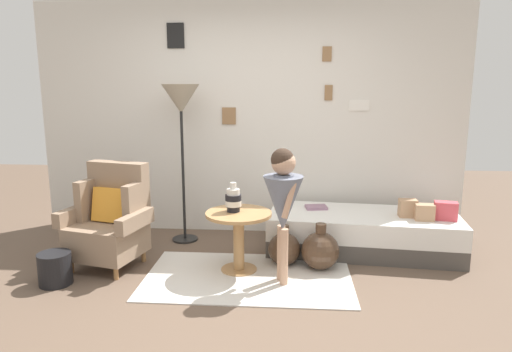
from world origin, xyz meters
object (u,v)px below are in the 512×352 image
at_px(armchair, 111,220).
at_px(book_on_daybed, 316,207).
at_px(side_table, 239,229).
at_px(daybed, 363,232).
at_px(demijohn_near, 284,249).
at_px(person_child, 283,198).
at_px(floor_lamp, 181,105).
at_px(vase_striped, 233,200).
at_px(magazine_basket, 55,269).
at_px(demijohn_far, 320,250).

bearing_deg(armchair, book_on_daybed, 19.62).
bearing_deg(side_table, daybed, 26.67).
height_order(daybed, demijohn_near, daybed).
xyz_separation_m(armchair, person_child, (1.63, -0.30, 0.32)).
bearing_deg(person_child, floor_lamp, 136.52).
bearing_deg(demijohn_near, armchair, -176.02).
relative_size(vase_striped, person_child, 0.23).
bearing_deg(demijohn_near, magazine_basket, -163.35).
height_order(daybed, demijohn_far, demijohn_far).
relative_size(daybed, book_on_daybed, 8.95).
xyz_separation_m(person_child, demijohn_far, (0.35, 0.33, -0.58)).
bearing_deg(daybed, book_on_daybed, 161.73).
bearing_deg(vase_striped, person_child, -29.52).
bearing_deg(magazine_basket, daybed, 20.22).
xyz_separation_m(side_table, vase_striped, (-0.05, 0.02, 0.27)).
bearing_deg(floor_lamp, demijohn_far, -26.05).
bearing_deg(person_child, demijohn_near, 88.57).
bearing_deg(daybed, side_table, -153.33).
bearing_deg(person_child, magazine_basket, -174.90).
relative_size(side_table, person_child, 0.51).
relative_size(floor_lamp, magazine_basket, 6.06).
height_order(book_on_daybed, demijohn_far, demijohn_far).
bearing_deg(vase_striped, floor_lamp, 129.36).
xyz_separation_m(daybed, demijohn_near, (-0.80, -0.43, -0.04)).
bearing_deg(floor_lamp, person_child, -43.48).
bearing_deg(daybed, floor_lamp, 174.12).
bearing_deg(daybed, person_child, -133.86).
bearing_deg(floor_lamp, demijohn_near, -29.53).
height_order(armchair, magazine_basket, armchair).
distance_m(book_on_daybed, magazine_basket, 2.59).
distance_m(side_table, book_on_daybed, 1.07).
distance_m(book_on_daybed, demijohn_near, 0.72).
distance_m(side_table, person_child, 0.59).
distance_m(armchair, magazine_basket, 0.65).
bearing_deg(side_table, book_on_daybed, 45.96).
bearing_deg(magazine_basket, vase_striped, 16.08).
xyz_separation_m(side_table, demijohn_near, (0.41, 0.18, -0.25)).
relative_size(side_table, floor_lamp, 0.35).
relative_size(vase_striped, magazine_basket, 0.96).
bearing_deg(side_table, vase_striped, 154.02).
distance_m(floor_lamp, book_on_daybed, 1.78).
relative_size(book_on_daybed, demijohn_near, 0.56).
bearing_deg(demijohn_far, book_on_daybed, 90.82).
height_order(armchair, floor_lamp, floor_lamp).
distance_m(armchair, vase_striped, 1.20).
relative_size(armchair, demijohn_near, 2.46).
bearing_deg(book_on_daybed, vase_striped, -136.84).
relative_size(daybed, demijohn_far, 4.49).
height_order(person_child, magazine_basket, person_child).
distance_m(vase_striped, magazine_basket, 1.65).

